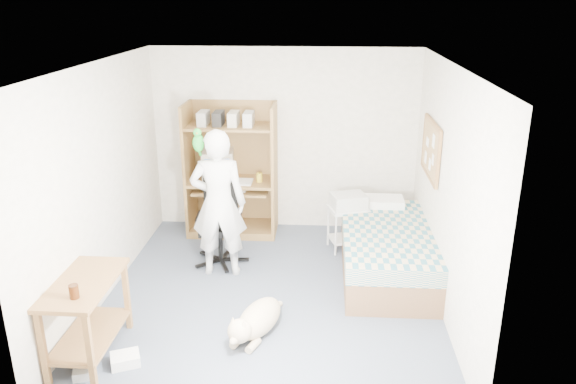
% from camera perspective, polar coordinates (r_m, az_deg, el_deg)
% --- Properties ---
extents(floor, '(4.00, 4.00, 0.00)m').
position_cam_1_polar(floor, '(6.32, -1.66, -10.33)').
color(floor, '#475161').
rests_on(floor, ground).
extents(wall_back, '(3.60, 0.02, 2.50)m').
position_cam_1_polar(wall_back, '(7.72, -0.32, 5.28)').
color(wall_back, beige).
rests_on(wall_back, floor).
extents(wall_right, '(0.02, 4.00, 2.50)m').
position_cam_1_polar(wall_right, '(5.91, 15.87, 0.04)').
color(wall_right, beige).
rests_on(wall_right, floor).
extents(wall_left, '(0.02, 4.00, 2.50)m').
position_cam_1_polar(wall_left, '(6.24, -18.46, 0.79)').
color(wall_left, beige).
rests_on(wall_left, floor).
extents(ceiling, '(3.60, 4.00, 0.02)m').
position_cam_1_polar(ceiling, '(5.52, -1.91, 12.80)').
color(ceiling, white).
rests_on(ceiling, wall_back).
extents(computer_hutch, '(1.20, 0.63, 1.80)m').
position_cam_1_polar(computer_hutch, '(7.66, -5.69, 1.75)').
color(computer_hutch, brown).
rests_on(computer_hutch, floor).
extents(bed, '(1.02, 2.02, 0.66)m').
position_cam_1_polar(bed, '(6.75, 9.94, -5.84)').
color(bed, brown).
rests_on(bed, floor).
extents(side_desk, '(0.50, 1.00, 0.75)m').
position_cam_1_polar(side_desk, '(5.44, -19.80, -10.93)').
color(side_desk, brown).
rests_on(side_desk, floor).
extents(corkboard, '(0.04, 0.94, 0.66)m').
position_cam_1_polar(corkboard, '(6.69, 14.31, 4.22)').
color(corkboard, olive).
rests_on(corkboard, wall_right).
extents(office_chair, '(0.59, 0.59, 1.05)m').
position_cam_1_polar(office_chair, '(6.95, -6.87, -4.12)').
color(office_chair, black).
rests_on(office_chair, floor).
extents(person, '(0.66, 0.46, 1.75)m').
position_cam_1_polar(person, '(6.48, -7.07, -1.17)').
color(person, white).
rests_on(person, floor).
extents(parrot, '(0.13, 0.23, 0.35)m').
position_cam_1_polar(parrot, '(6.31, -9.10, 5.10)').
color(parrot, '#13871E').
rests_on(parrot, person).
extents(dog, '(0.55, 0.95, 0.37)m').
position_cam_1_polar(dog, '(5.58, -3.22, -12.85)').
color(dog, '#CEB08A').
rests_on(dog, floor).
extents(printer_cart, '(0.57, 0.50, 0.57)m').
position_cam_1_polar(printer_cart, '(7.26, 6.08, -3.00)').
color(printer_cart, silver).
rests_on(printer_cart, floor).
extents(printer, '(0.50, 0.43, 0.18)m').
position_cam_1_polar(printer, '(7.16, 6.16, -0.92)').
color(printer, '#BBBBB5').
rests_on(printer, printer_cart).
extents(crt_monitor, '(0.46, 0.48, 0.39)m').
position_cam_1_polar(crt_monitor, '(7.66, -7.10, 2.82)').
color(crt_monitor, beige).
rests_on(crt_monitor, computer_hutch).
extents(keyboard, '(0.46, 0.20, 0.03)m').
position_cam_1_polar(keyboard, '(7.57, -5.93, 0.30)').
color(keyboard, beige).
rests_on(keyboard, computer_hutch).
extents(pencil_cup, '(0.08, 0.08, 0.12)m').
position_cam_1_polar(pencil_cup, '(7.53, -2.93, 1.49)').
color(pencil_cup, gold).
rests_on(pencil_cup, computer_hutch).
extents(drink_glass, '(0.08, 0.08, 0.12)m').
position_cam_1_polar(drink_glass, '(5.05, -20.92, -9.43)').
color(drink_glass, '#3B1B09').
rests_on(drink_glass, side_desk).
extents(floor_box_a, '(0.31, 0.28, 0.10)m').
position_cam_1_polar(floor_box_a, '(5.44, -16.20, -16.02)').
color(floor_box_a, white).
rests_on(floor_box_a, floor).
extents(floor_box_b, '(0.24, 0.27, 0.08)m').
position_cam_1_polar(floor_box_b, '(5.44, -19.97, -16.66)').
color(floor_box_b, '#BBBBB6').
rests_on(floor_box_b, floor).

